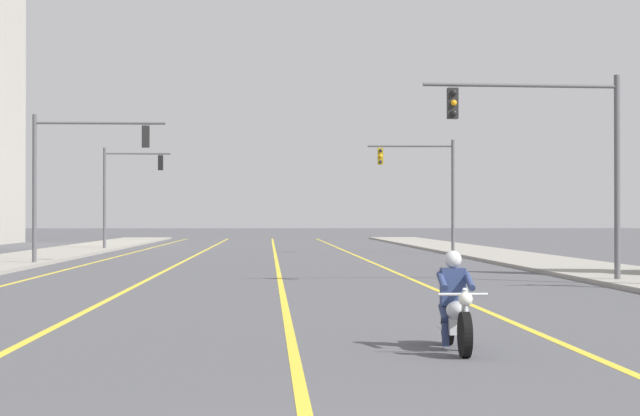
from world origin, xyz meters
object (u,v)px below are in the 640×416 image
traffic_signal_near_right (560,143)px  traffic_signal_mid_left (123,183)px  traffic_signal_mid_right (428,179)px  motorcycle_with_rider (455,311)px  traffic_signal_near_left (73,165)px

traffic_signal_near_right → traffic_signal_mid_left: bearing=116.9°
traffic_signal_near_right → traffic_signal_mid_right: size_ratio=1.00×
motorcycle_with_rider → traffic_signal_near_left: (-10.75, 28.88, 3.54)m
motorcycle_with_rider → traffic_signal_mid_left: traffic_signal_mid_left is taller
motorcycle_with_rider → traffic_signal_near_right: bearing=69.5°
traffic_signal_near_left → traffic_signal_mid_left: size_ratio=1.00×
traffic_signal_near_right → traffic_signal_mid_left: same height
traffic_signal_mid_left → traffic_signal_near_left: bearing=-87.9°
traffic_signal_mid_left → traffic_signal_near_right: bearing=-63.1°
traffic_signal_near_right → traffic_signal_mid_right: bearing=89.9°
traffic_signal_mid_right → traffic_signal_near_left: bearing=-141.1°
traffic_signal_near_left → motorcycle_with_rider: bearing=-69.6°
traffic_signal_near_right → traffic_signal_near_left: (-16.61, 13.19, -0.03)m
traffic_signal_near_left → traffic_signal_mid_right: (16.67, 13.44, -0.04)m
motorcycle_with_rider → traffic_signal_mid_left: (-11.51, 49.87, 3.46)m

